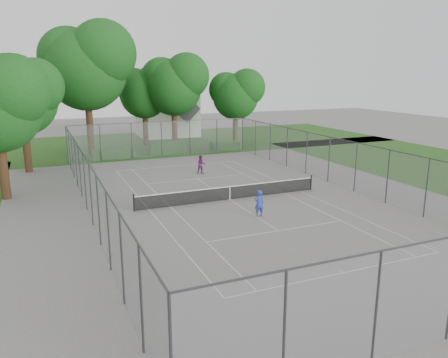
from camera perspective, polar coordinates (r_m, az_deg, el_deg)
name	(u,v)px	position (r m, az deg, el deg)	size (l,w,h in m)	color
ground	(230,200)	(29.10, 0.77, -2.73)	(120.00, 120.00, 0.00)	slate
grass_far	(142,143)	(53.38, -10.62, 4.60)	(60.00, 20.00, 0.00)	#1F4714
court_markings	(230,200)	(29.10, 0.77, -2.71)	(11.03, 23.83, 0.01)	beige
tennis_net	(230,192)	(28.96, 0.78, -1.76)	(12.87, 0.10, 1.10)	black
perimeter_fence	(230,173)	(28.64, 0.79, 0.75)	(18.08, 34.08, 3.52)	#38383D
tree_far_left	(87,63)	(46.70, -17.50, 14.26)	(9.29, 8.48, 13.35)	#362113
tree_far_midleft	(145,90)	(51.55, -10.31, 11.39)	(6.43, 5.87, 9.24)	#362113
tree_far_midright	(174,83)	(50.19, -6.50, 12.41)	(7.26, 6.63, 10.44)	#362113
tree_far_right	(236,93)	(51.20, 1.63, 11.20)	(6.08, 5.55, 8.74)	#362113
tree_side_back	(22,95)	(40.00, -24.87, 9.96)	(6.57, 6.00, 9.44)	#362113
hedge_left	(113,153)	(44.43, -14.27, 3.27)	(4.08, 1.23, 1.02)	#1F4A17
hedge_mid	(168,148)	(46.24, -7.39, 4.10)	(3.86, 1.10, 1.21)	#1F4A17
hedge_right	(225,146)	(47.74, 0.08, 4.34)	(3.07, 1.13, 0.92)	#1F4A17
house	(167,108)	(58.87, -7.44, 9.19)	(7.41, 5.74, 9.22)	beige
girl_player	(259,203)	(25.64, 4.61, -3.19)	(0.58, 0.38, 1.59)	#2F3EB1
woman_player	(201,165)	(36.43, -3.01, 1.89)	(0.76, 0.59, 1.56)	#6C2463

